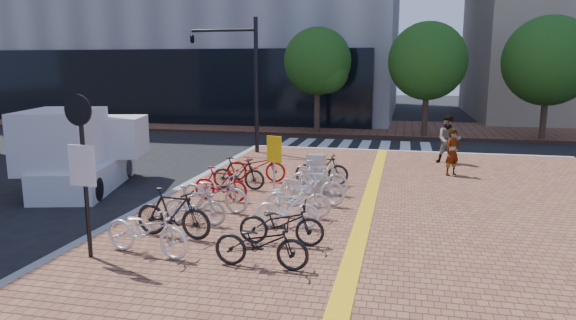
% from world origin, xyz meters
% --- Properties ---
extents(ground, '(120.00, 120.00, 0.00)m').
position_xyz_m(ground, '(0.00, 0.00, 0.00)').
color(ground, black).
rests_on(ground, ground).
extents(kerb_north, '(14.00, 0.25, 0.15)m').
position_xyz_m(kerb_north, '(3.00, 12.00, 0.08)').
color(kerb_north, gray).
rests_on(kerb_north, ground).
extents(far_sidewalk, '(70.00, 8.00, 0.15)m').
position_xyz_m(far_sidewalk, '(0.00, 21.00, 0.07)').
color(far_sidewalk, brown).
rests_on(far_sidewalk, ground).
extents(crosswalk, '(7.50, 4.00, 0.01)m').
position_xyz_m(crosswalk, '(0.50, 14.00, 0.01)').
color(crosswalk, silver).
rests_on(crosswalk, ground).
extents(street_trees, '(16.20, 4.60, 6.35)m').
position_xyz_m(street_trees, '(5.04, 17.45, 4.10)').
color(street_trees, '#38281E').
rests_on(street_trees, far_sidewalk).
extents(bike_0, '(2.09, 1.04, 1.05)m').
position_xyz_m(bike_0, '(-2.12, -2.45, 0.67)').
color(bike_0, white).
rests_on(bike_0, sidewalk).
extents(bike_1, '(1.93, 0.74, 1.13)m').
position_xyz_m(bike_1, '(-2.07, -1.33, 0.72)').
color(bike_1, black).
rests_on(bike_1, sidewalk).
extents(bike_2, '(1.62, 0.47, 0.97)m').
position_xyz_m(bike_2, '(-1.98, -0.34, 0.64)').
color(bike_2, '#B1B1B6').
rests_on(bike_2, sidewalk).
extents(bike_3, '(2.11, 1.07, 1.06)m').
position_xyz_m(bike_3, '(-1.94, 0.92, 0.68)').
color(bike_3, silver).
rests_on(bike_3, sidewalk).
extents(bike_4, '(1.66, 0.59, 0.98)m').
position_xyz_m(bike_4, '(-2.15, 1.94, 0.64)').
color(bike_4, '#B50C12').
rests_on(bike_4, sidewalk).
extents(bike_5, '(1.68, 0.48, 1.01)m').
position_xyz_m(bike_5, '(-2.08, 3.35, 0.66)').
color(bike_5, black).
rests_on(bike_5, sidewalk).
extents(bike_6, '(2.04, 0.85, 1.04)m').
position_xyz_m(bike_6, '(-1.85, 4.55, 0.67)').
color(bike_6, '#B4170C').
rests_on(bike_6, sidewalk).
extents(bike_7, '(1.87, 0.67, 0.98)m').
position_xyz_m(bike_7, '(0.33, -2.58, 0.64)').
color(bike_7, black).
rests_on(bike_7, sidewalk).
extents(bike_8, '(1.90, 0.78, 0.97)m').
position_xyz_m(bike_8, '(0.41, -1.25, 0.64)').
color(bike_8, black).
rests_on(bike_8, sidewalk).
extents(bike_9, '(1.57, 0.53, 0.93)m').
position_xyz_m(bike_9, '(0.26, -0.05, 0.61)').
color(bike_9, white).
rests_on(bike_9, sidewalk).
extents(bike_10, '(1.69, 0.53, 1.00)m').
position_xyz_m(bike_10, '(0.34, 0.82, 0.65)').
color(bike_10, silver).
rests_on(bike_10, sidewalk).
extents(bike_11, '(1.85, 0.59, 1.10)m').
position_xyz_m(bike_11, '(0.49, 2.05, 0.70)').
color(bike_11, silver).
rests_on(bike_11, sidewalk).
extents(bike_12, '(1.75, 0.52, 1.04)m').
position_xyz_m(bike_12, '(0.49, 3.23, 0.67)').
color(bike_12, silver).
rests_on(bike_12, sidewalk).
extents(bike_13, '(1.76, 0.58, 1.04)m').
position_xyz_m(bike_13, '(0.35, 4.56, 0.67)').
color(bike_13, black).
rests_on(bike_13, sidewalk).
extents(pedestrian_a, '(0.71, 0.68, 1.64)m').
position_xyz_m(pedestrian_a, '(4.60, 6.99, 0.97)').
color(pedestrian_a, gray).
rests_on(pedestrian_a, sidewalk).
extents(pedestrian_b, '(0.96, 0.77, 1.90)m').
position_xyz_m(pedestrian_b, '(4.64, 9.34, 1.10)').
color(pedestrian_b, '#525A68').
rests_on(pedestrian_b, sidewalk).
extents(utility_box, '(0.58, 0.45, 1.16)m').
position_xyz_m(utility_box, '(0.33, 3.62, 0.73)').
color(utility_box, '#B5B5BA').
rests_on(utility_box, sidewalk).
extents(yellow_sign, '(0.47, 0.20, 1.79)m').
position_xyz_m(yellow_sign, '(-0.81, 2.84, 1.39)').
color(yellow_sign, '#B7B7BC').
rests_on(yellow_sign, sidewalk).
extents(notice_sign, '(0.61, 0.16, 3.28)m').
position_xyz_m(notice_sign, '(-3.20, -2.85, 2.22)').
color(notice_sign, black).
rests_on(notice_sign, sidewalk).
extents(traffic_light_pole, '(3.15, 1.21, 5.86)m').
position_xyz_m(traffic_light_pole, '(-4.83, 10.21, 4.19)').
color(traffic_light_pole, black).
rests_on(traffic_light_pole, sidewalk).
extents(box_truck, '(3.05, 4.89, 2.63)m').
position_xyz_m(box_truck, '(-7.14, 2.85, 1.24)').
color(box_truck, silver).
rests_on(box_truck, ground).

